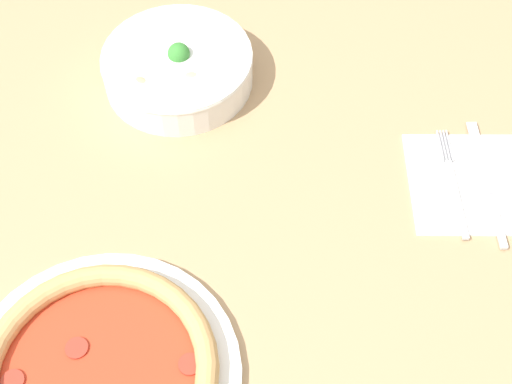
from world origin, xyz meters
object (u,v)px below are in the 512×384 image
(bowl, at_px, (178,66))
(knife, at_px, (488,186))
(fork, at_px, (453,183))
(pizza, at_px, (98,375))

(bowl, distance_m, knife, 0.46)
(bowl, xyz_separation_m, fork, (0.36, -0.22, -0.03))
(fork, bearing_deg, knife, -96.54)
(knife, bearing_deg, fork, 83.46)
(fork, bearing_deg, pizza, 120.08)
(pizza, xyz_separation_m, bowl, (0.09, 0.45, 0.01))
(pizza, distance_m, fork, 0.51)
(pizza, height_order, knife, pizza)
(knife, bearing_deg, bowl, 63.54)
(pizza, relative_size, bowl, 1.44)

